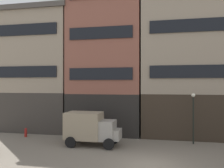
# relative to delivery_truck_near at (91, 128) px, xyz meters

# --- Properties ---
(ground_plane) EXTENTS (120.00, 120.00, 0.00)m
(ground_plane) POSITION_rel_delivery_truck_near_xyz_m (4.78, -3.79, -1.42)
(ground_plane) COLOR slate
(building_far_left) EXTENTS (8.18, 7.38, 12.77)m
(building_far_left) POSITION_rel_delivery_truck_near_xyz_m (-7.54, 6.46, 5.00)
(building_far_left) COLOR #38332D
(building_far_left) RESTS_ON ground_plane
(building_center_left) EXTENTS (7.57, 7.38, 15.68)m
(building_center_left) POSITION_rel_delivery_truck_near_xyz_m (-0.01, 6.46, 6.46)
(building_center_left) COLOR black
(building_center_left) RESTS_ON ground_plane
(building_center_right) EXTENTS (10.08, 7.38, 16.19)m
(building_center_right) POSITION_rel_delivery_truck_near_xyz_m (8.46, 6.46, 6.71)
(building_center_right) COLOR #33281E
(building_center_right) RESTS_ON ground_plane
(delivery_truck_near) EXTENTS (4.37, 2.16, 2.62)m
(delivery_truck_near) POSITION_rel_delivery_truck_near_xyz_m (0.00, 0.00, 0.00)
(delivery_truck_near) COLOR gray
(delivery_truck_near) RESTS_ON ground_plane
(streetlamp_curbside) EXTENTS (0.32, 0.32, 4.12)m
(streetlamp_curbside) POSITION_rel_delivery_truck_near_xyz_m (8.00, 2.20, 1.25)
(streetlamp_curbside) COLOR black
(streetlamp_curbside) RESTS_ON ground_plane
(fire_hydrant_curbside) EXTENTS (0.24, 0.24, 0.83)m
(fire_hydrant_curbside) POSITION_rel_delivery_truck_near_xyz_m (-6.81, 1.78, -1.00)
(fire_hydrant_curbside) COLOR maroon
(fire_hydrant_curbside) RESTS_ON ground_plane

